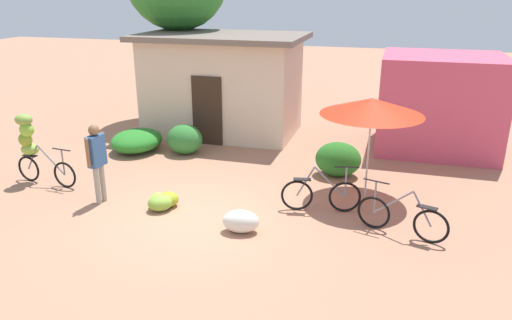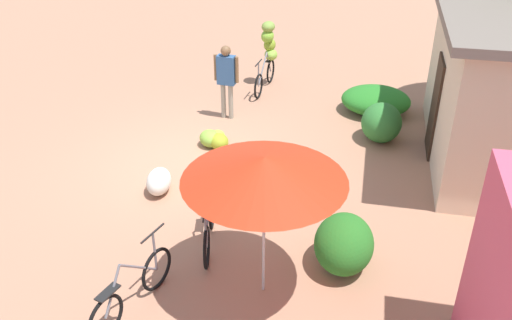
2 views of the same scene
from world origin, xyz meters
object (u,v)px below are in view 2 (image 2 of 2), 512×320
bicycle_near_pile (209,226)px  banana_pile_on_ground (215,139)px  bicycle_leftmost (268,49)px  produce_sack (159,181)px  person_vendor (226,74)px  bicycle_center_loaded (133,290)px  market_umbrella (264,169)px  building_low (512,87)px

bicycle_near_pile → banana_pile_on_ground: bicycle_near_pile is taller
bicycle_leftmost → produce_sack: (5.40, -1.00, -0.76)m
bicycle_near_pile → banana_pile_on_ground: 3.29m
bicycle_leftmost → person_vendor: 2.18m
bicycle_center_loaded → banana_pile_on_ground: (-4.78, -0.17, -0.19)m
banana_pile_on_ground → market_umbrella: bearing=24.5°
building_low → banana_pile_on_ground: size_ratio=5.98×
bicycle_center_loaded → person_vendor: (-6.19, -0.26, 0.71)m
bicycle_leftmost → bicycle_center_loaded: 8.32m
bicycle_leftmost → bicycle_center_loaded: bearing=-2.0°
building_low → bicycle_near_pile: building_low is taller
person_vendor → bicycle_leftmost: bearing=165.3°
bicycle_near_pile → banana_pile_on_ground: (-3.19, -0.79, -0.20)m
building_low → banana_pile_on_ground: 5.92m
bicycle_center_loaded → produce_sack: bearing=-166.2°
market_umbrella → produce_sack: (-2.13, -2.36, -1.81)m
market_umbrella → person_vendor: (-5.42, -1.91, -0.97)m
produce_sack → bicycle_near_pile: bearing=45.6°
banana_pile_on_ground → building_low: bearing=97.0°
building_low → bicycle_leftmost: size_ratio=2.93×
market_umbrella → bicycle_leftmost: 7.72m
market_umbrella → banana_pile_on_ground: 4.80m
building_low → banana_pile_on_ground: (0.70, -5.72, -1.38)m
bicycle_center_loaded → market_umbrella: bearing=114.8°
building_low → produce_sack: (2.59, -6.25, -1.32)m
produce_sack → bicycle_leftmost: bearing=169.5°
person_vendor → produce_sack: bearing=-7.8°
building_low → bicycle_center_loaded: (5.48, -5.54, -1.19)m
produce_sack → person_vendor: (-3.29, 0.45, 0.84)m
market_umbrella → bicycle_leftmost: market_umbrella is taller
bicycle_near_pile → banana_pile_on_ground: bearing=-166.0°
produce_sack → person_vendor: 3.43m
market_umbrella → bicycle_center_loaded: 2.48m
bicycle_near_pile → bicycle_center_loaded: size_ratio=0.97×
bicycle_center_loaded → banana_pile_on_ground: bearing=-177.9°
building_low → banana_pile_on_ground: bearing=-83.0°
produce_sack → market_umbrella: bearing=48.0°
bicycle_leftmost → person_vendor: size_ratio=0.99×
banana_pile_on_ground → bicycle_near_pile: bearing=14.0°
bicycle_leftmost → bicycle_center_loaded: (8.29, -0.29, -0.62)m
bicycle_leftmost → produce_sack: 5.54m
building_low → market_umbrella: bearing=-39.5°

